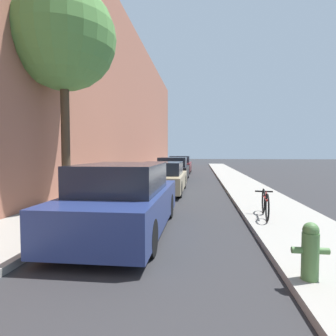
% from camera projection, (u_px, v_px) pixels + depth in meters
% --- Properties ---
extents(ground_plane, '(120.00, 120.00, 0.00)m').
position_uv_depth(ground_plane, '(185.00, 186.00, 14.63)').
color(ground_plane, '#28282B').
extents(sidewalk_left, '(2.00, 52.00, 0.12)m').
position_uv_depth(sidewalk_left, '(130.00, 184.00, 14.95)').
color(sidewalk_left, gray).
rests_on(sidewalk_left, ground).
extents(sidewalk_right, '(2.00, 52.00, 0.12)m').
position_uv_depth(sidewalk_right, '(243.00, 185.00, 14.29)').
color(sidewalk_right, gray).
rests_on(sidewalk_right, ground).
extents(building_facade_left, '(0.70, 52.00, 10.44)m').
position_uv_depth(building_facade_left, '(104.00, 85.00, 14.83)').
color(building_facade_left, '#9E604C').
rests_on(building_facade_left, ground).
extents(parked_car_navy, '(1.78, 4.48, 1.47)m').
position_uv_depth(parked_car_navy, '(124.00, 200.00, 6.05)').
color(parked_car_navy, black).
rests_on(parked_car_navy, ground).
extents(parked_car_champagne, '(1.83, 4.47, 1.30)m').
position_uv_depth(parked_car_champagne, '(163.00, 178.00, 12.12)').
color(parked_car_champagne, black).
rests_on(parked_car_champagne, ground).
extents(parked_car_black, '(1.85, 4.23, 1.40)m').
position_uv_depth(parked_car_black, '(173.00, 169.00, 17.63)').
color(parked_car_black, black).
rests_on(parked_car_black, ground).
extents(parked_car_maroon, '(1.76, 4.17, 1.40)m').
position_uv_depth(parked_car_maroon, '(180.00, 165.00, 23.50)').
color(parked_car_maroon, black).
rests_on(parked_car_maroon, ground).
extents(street_tree_near, '(3.00, 3.00, 6.39)m').
position_uv_depth(street_tree_near, '(64.00, 38.00, 8.19)').
color(street_tree_near, '#423323').
rests_on(street_tree_near, sidewalk_left).
extents(fire_hydrant, '(0.45, 0.21, 0.72)m').
position_uv_depth(fire_hydrant, '(310.00, 250.00, 3.54)').
color(fire_hydrant, '#47703D').
rests_on(fire_hydrant, sidewalk_right).
extents(bicycle, '(0.44, 1.57, 0.64)m').
position_uv_depth(bicycle, '(265.00, 203.00, 7.00)').
color(bicycle, black).
rests_on(bicycle, sidewalk_right).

